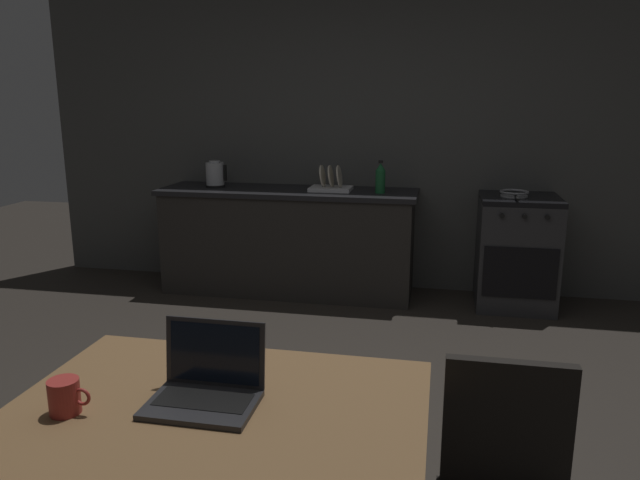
# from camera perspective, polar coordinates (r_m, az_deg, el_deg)

# --- Properties ---
(ground_plane) EXTENTS (12.00, 12.00, 0.00)m
(ground_plane) POSITION_cam_1_polar(r_m,az_deg,el_deg) (3.07, -2.40, -18.98)
(ground_plane) COLOR #2D2823
(back_wall) EXTENTS (6.40, 0.10, 2.75)m
(back_wall) POSITION_cam_1_polar(r_m,az_deg,el_deg) (5.21, 7.90, 10.35)
(back_wall) COLOR #474746
(back_wall) RESTS_ON ground_plane
(kitchen_counter) EXTENTS (2.16, 0.64, 0.89)m
(kitchen_counter) POSITION_cam_1_polar(r_m,az_deg,el_deg) (5.14, -3.01, -0.06)
(kitchen_counter) COLOR #282623
(kitchen_counter) RESTS_ON ground_plane
(stove_oven) EXTENTS (0.60, 0.62, 0.89)m
(stove_oven) POSITION_cam_1_polar(r_m,az_deg,el_deg) (5.02, 18.13, -1.07)
(stove_oven) COLOR #2D2D30
(stove_oven) RESTS_ON ground_plane
(dining_table) EXTENTS (1.23, 0.88, 0.75)m
(dining_table) POSITION_cam_1_polar(r_m,az_deg,el_deg) (1.90, -9.78, -17.29)
(dining_table) COLOR brown
(dining_table) RESTS_ON ground_plane
(laptop) EXTENTS (0.32, 0.25, 0.23)m
(laptop) POSITION_cam_1_polar(r_m,az_deg,el_deg) (1.88, -10.77, -13.57)
(laptop) COLOR #232326
(laptop) RESTS_ON dining_table
(electric_kettle) EXTENTS (0.18, 0.16, 0.23)m
(electric_kettle) POSITION_cam_1_polar(r_m,az_deg,el_deg) (5.24, -9.93, 6.14)
(electric_kettle) COLOR black
(electric_kettle) RESTS_ON kitchen_counter
(bottle) EXTENTS (0.08, 0.08, 0.26)m
(bottle) POSITION_cam_1_polar(r_m,az_deg,el_deg) (4.86, 5.75, 5.89)
(bottle) COLOR #19592D
(bottle) RESTS_ON kitchen_counter
(frying_pan) EXTENTS (0.22, 0.39, 0.05)m
(frying_pan) POSITION_cam_1_polar(r_m,az_deg,el_deg) (4.90, 17.97, 4.22)
(frying_pan) COLOR gray
(frying_pan) RESTS_ON stove_oven
(coffee_mug) EXTENTS (0.13, 0.09, 0.10)m
(coffee_mug) POSITION_cam_1_polar(r_m,az_deg,el_deg) (1.93, -23.06, -13.52)
(coffee_mug) COLOR #9E2D28
(coffee_mug) RESTS_ON dining_table
(dish_rack) EXTENTS (0.34, 0.26, 0.21)m
(dish_rack) POSITION_cam_1_polar(r_m,az_deg,el_deg) (4.97, 1.04, 5.25)
(dish_rack) COLOR silver
(dish_rack) RESTS_ON kitchen_counter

